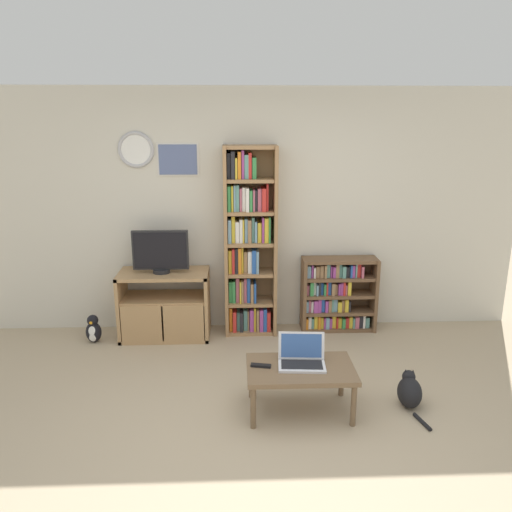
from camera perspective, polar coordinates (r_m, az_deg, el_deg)
ground_plane at (r=3.82m, az=0.32°, el=-20.99°), size 18.00×18.00×0.00m
wall_back at (r=5.41m, az=-0.88°, el=5.13°), size 5.88×0.09×2.60m
tv_stand at (r=5.42m, az=-10.39°, el=-5.51°), size 0.94×0.48×0.72m
television at (r=5.25m, az=-10.85°, el=0.46°), size 0.58×0.18×0.45m
bookshelf_tall at (r=5.29m, az=-0.89°, el=1.29°), size 0.55×0.32×2.02m
bookshelf_short at (r=5.59m, az=9.04°, el=-4.40°), size 0.81×0.28×0.82m
coffee_table at (r=4.05m, az=5.10°, el=-13.09°), size 0.85×0.52×0.39m
laptop at (r=4.05m, az=5.23°, el=-11.44°), size 0.39×0.28×0.24m
remote_near_laptop at (r=4.01m, az=0.56°, el=-12.41°), size 0.17×0.08×0.02m
cat at (r=4.39m, az=17.13°, el=-14.54°), size 0.23×0.51×0.29m
penguin_figurine at (r=5.55m, az=-18.10°, el=-8.03°), size 0.16×0.15×0.30m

